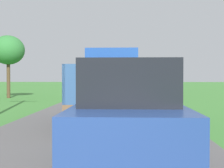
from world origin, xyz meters
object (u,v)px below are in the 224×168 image
banana_truck_far (120,80)px  roadside_tree_near_left (8,50)px  following_car (128,115)px  banana_truck_near (111,84)px

banana_truck_far → roadside_tree_near_left: 9.74m
banana_truck_far → following_car: banana_truck_far is taller
banana_truck_far → following_car: 21.75m
banana_truck_near → banana_truck_far: 15.18m
following_car → banana_truck_near: bearing=95.3°
banana_truck_near → following_car: banana_truck_near is taller
banana_truck_near → roadside_tree_near_left: roadside_tree_near_left is taller
banana_truck_near → roadside_tree_near_left: size_ratio=1.14×
banana_truck_far → following_car: size_ratio=1.42×
banana_truck_near → roadside_tree_near_left: bearing=125.2°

